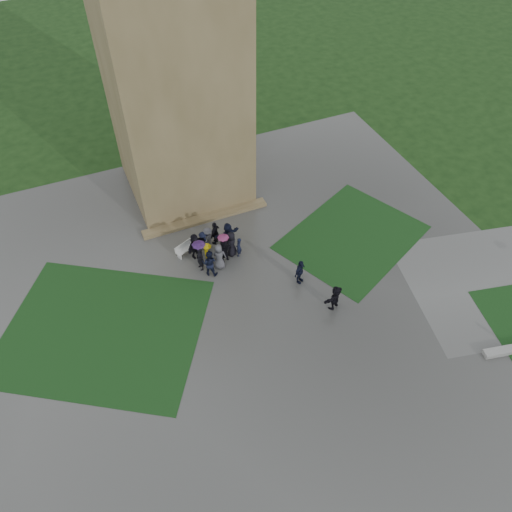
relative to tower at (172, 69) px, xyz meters
name	(u,v)px	position (x,y,z in m)	size (l,w,h in m)	color
ground	(268,335)	(0.00, -15.00, -9.00)	(120.00, 120.00, 0.00)	black
plaza	(254,309)	(0.00, -13.00, -8.99)	(34.00, 34.00, 0.02)	#393937
lawn_inset_left	(103,330)	(-8.50, -11.00, -8.97)	(11.00, 9.00, 0.01)	black
lawn_inset_right	(352,237)	(8.50, -10.00, -8.97)	(9.00, 7.00, 0.01)	black
tower	(172,69)	(0.00, 0.00, 0.00)	(8.00, 8.00, 18.00)	brown
tower_plinth	(206,218)	(0.00, -4.40, -8.87)	(9.00, 0.80, 0.22)	brown
bench	(185,248)	(-2.30, -6.99, -8.55)	(1.49, 0.98, 0.83)	beige
visitor_cluster	(215,245)	(-0.58, -8.00, -8.03)	(4.04, 3.51, 2.35)	black
pedestrian_mid	(300,272)	(3.43, -12.10, -8.08)	(1.05, 0.60, 1.80)	black
pedestrian_near	(335,297)	(4.42, -14.68, -8.11)	(1.61, 0.58, 1.73)	black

